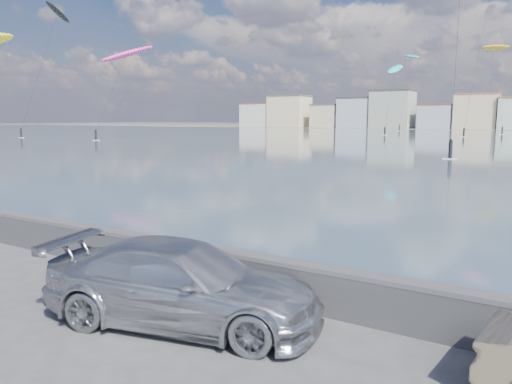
{
  "coord_description": "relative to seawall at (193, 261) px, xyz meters",
  "views": [
    {
      "loc": [
        7.55,
        -6.4,
        4.03
      ],
      "look_at": [
        1.0,
        4.0,
        2.2
      ],
      "focal_mm": 35.0,
      "sensor_mm": 36.0,
      "label": 1
    }
  ],
  "objects": [
    {
      "name": "kitesurfer_17",
      "position": [
        -10.38,
        134.07,
        20.87
      ],
      "size": [
        8.44,
        14.19,
        22.82
      ],
      "color": "#BF8C19",
      "rests_on": "ground"
    },
    {
      "name": "seawall",
      "position": [
        0.0,
        0.0,
        0.0
      ],
      "size": [
        400.0,
        0.36,
        1.08
      ],
      "color": "#28282B",
      "rests_on": "ground"
    },
    {
      "name": "kitesurfer_5",
      "position": [
        -64.25,
        59.5,
        15.23
      ],
      "size": [
        7.42,
        13.35,
        18.22
      ],
      "color": "#E5338C",
      "rests_on": "ground"
    },
    {
      "name": "ground",
      "position": [
        0.0,
        -2.7,
        -0.58
      ],
      "size": [
        700.0,
        700.0,
        0.0
      ],
      "primitive_type": "plane",
      "color": "#333335",
      "rests_on": "ground"
    },
    {
      "name": "kitesurfer_16",
      "position": [
        -85.43,
        60.6,
        24.98
      ],
      "size": [
        6.46,
        13.73,
        28.1
      ],
      "color": "black",
      "rests_on": "ground"
    },
    {
      "name": "kitesurfer_14",
      "position": [
        -31.37,
        118.59,
        15.39
      ],
      "size": [
        4.23,
        17.01,
        18.15
      ],
      "color": "#19BFBF",
      "rests_on": "ground"
    },
    {
      "name": "kitesurfer_2",
      "position": [
        -37.33,
        154.7,
        22.39
      ],
      "size": [
        7.82,
        15.27,
        24.6
      ],
      "color": "#19BFBF",
      "rests_on": "ground"
    },
    {
      "name": "car_silver",
      "position": [
        1.31,
        -1.9,
        0.23
      ],
      "size": [
        5.94,
        3.54,
        1.61
      ],
      "primitive_type": "imported",
      "rotation": [
        0.0,
        0.0,
        1.82
      ],
      "color": "#A6A8AE",
      "rests_on": "ground"
    }
  ]
}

